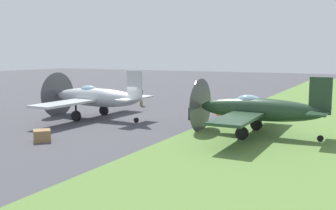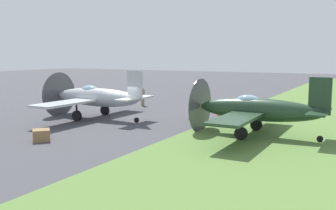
{
  "view_description": "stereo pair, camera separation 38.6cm",
  "coord_description": "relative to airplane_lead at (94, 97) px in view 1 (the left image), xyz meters",
  "views": [
    {
      "loc": [
        -23.34,
        -15.55,
        4.74
      ],
      "look_at": [
        -0.69,
        -3.72,
        1.42
      ],
      "focal_mm": 41.56,
      "sensor_mm": 36.0,
      "label": 1
    },
    {
      "loc": [
        -23.16,
        -15.89,
        4.74
      ],
      "look_at": [
        -0.69,
        -3.72,
        1.42
      ],
      "focal_mm": 41.56,
      "sensor_mm": 36.0,
      "label": 2
    }
  ],
  "objects": [
    {
      "name": "ground_plane",
      "position": [
        0.46,
        -2.59,
        -1.59
      ],
      "size": [
        160.0,
        160.0,
        0.0
      ],
      "primitive_type": "plane",
      "color": "#424247"
    },
    {
      "name": "grass_verge",
      "position": [
        0.46,
        -13.62,
        -1.59
      ],
      "size": [
        120.0,
        11.0,
        0.01
      ],
      "primitive_type": "cube",
      "color": "#567A38",
      "rests_on": "ground"
    },
    {
      "name": "ground_crew_chief",
      "position": [
        7.84,
        0.74,
        -0.68
      ],
      "size": [
        0.62,
        0.38,
        1.73
      ],
      "rotation": [
        0.0,
        0.0,
        3.31
      ],
      "color": "#847A5B",
      "rests_on": "ground"
    },
    {
      "name": "airplane_lead",
      "position": [
        0.0,
        0.0,
        0.0
      ],
      "size": [
        10.62,
        8.45,
        3.81
      ],
      "rotation": [
        0.0,
        0.0,
        -0.02
      ],
      "color": "#B2B7BC",
      "rests_on": "ground"
    },
    {
      "name": "supply_crate",
      "position": [
        -7.52,
        -2.29,
        -1.27
      ],
      "size": [
        1.27,
        1.27,
        0.64
      ],
      "primitive_type": "cube",
      "rotation": [
        0.0,
        0.0,
        0.82
      ],
      "color": "olive",
      "rests_on": "ground"
    },
    {
      "name": "fuel_drum",
      "position": [
        2.88,
        -6.7,
        -1.14
      ],
      "size": [
        0.6,
        0.6,
        0.9
      ],
      "primitive_type": "cylinder",
      "color": "black",
      "rests_on": "ground"
    },
    {
      "name": "airplane_wingman",
      "position": [
        -0.46,
        -12.29,
        -0.05
      ],
      "size": [
        10.29,
        8.2,
        3.7
      ],
      "rotation": [
        0.0,
        0.0,
        0.0
      ],
      "color": "#233D28",
      "rests_on": "ground"
    },
    {
      "name": "runway_marker_cone",
      "position": [
        5.66,
        -7.64,
        -1.37
      ],
      "size": [
        0.36,
        0.36,
        0.44
      ],
      "primitive_type": "cone",
      "color": "orange",
      "rests_on": "ground"
    }
  ]
}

